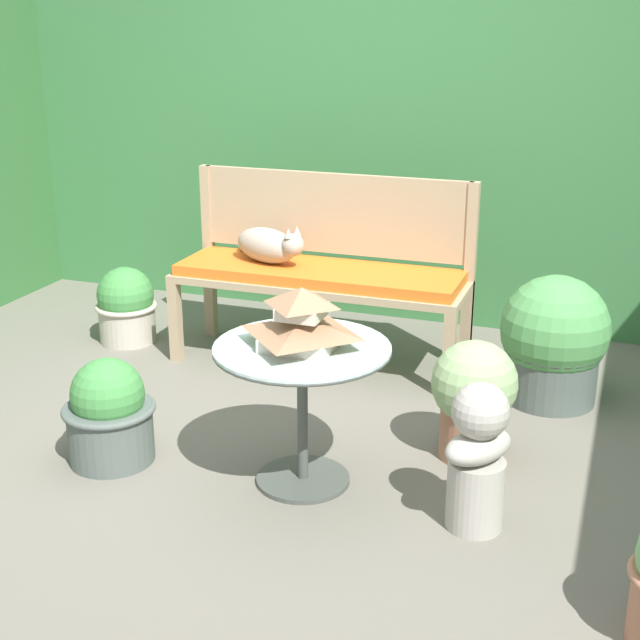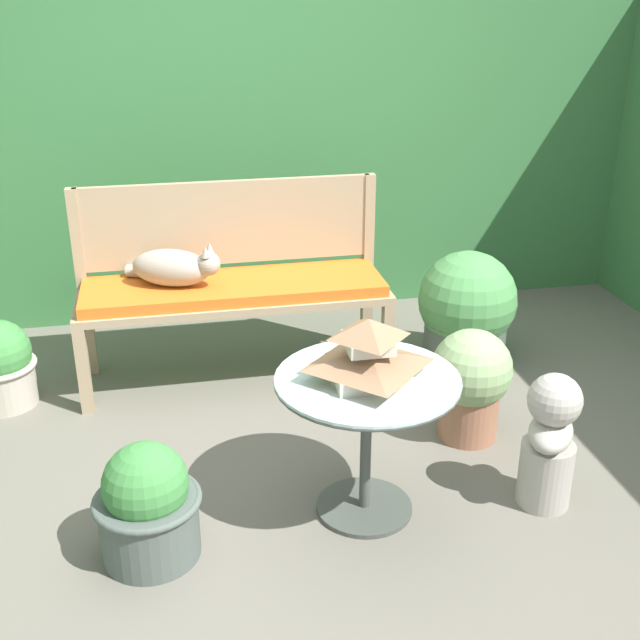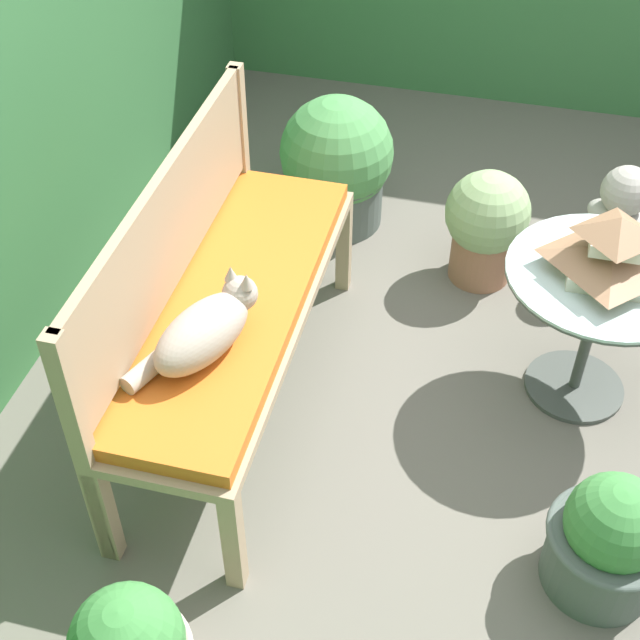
% 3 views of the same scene
% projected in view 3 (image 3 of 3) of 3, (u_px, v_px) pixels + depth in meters
% --- Properties ---
extents(ground, '(30.00, 30.00, 0.00)m').
position_uv_depth(ground, '(497.00, 417.00, 3.49)').
color(ground, '#666056').
extents(garden_bench, '(1.61, 0.50, 0.56)m').
position_uv_depth(garden_bench, '(238.00, 310.00, 3.23)').
color(garden_bench, tan).
rests_on(garden_bench, ground).
extents(bench_backrest, '(1.61, 0.06, 1.03)m').
position_uv_depth(bench_backrest, '(170.00, 243.00, 3.09)').
color(bench_backrest, tan).
rests_on(bench_backrest, ground).
extents(cat, '(0.49, 0.37, 0.23)m').
position_uv_depth(cat, '(204.00, 331.00, 2.91)').
color(cat, '#A89989').
rests_on(cat, garden_bench).
extents(patio_table, '(0.72, 0.72, 0.61)m').
position_uv_depth(patio_table, '(598.00, 300.00, 3.28)').
color(patio_table, '#424742').
rests_on(patio_table, ground).
extents(pagoda_birdhouse, '(0.38, 0.38, 0.25)m').
position_uv_depth(pagoda_birdhouse, '(613.00, 250.00, 3.12)').
color(pagoda_birdhouse, beige).
rests_on(pagoda_birdhouse, patio_table).
extents(garden_bust, '(0.31, 0.35, 0.59)m').
position_uv_depth(garden_bust, '(617.00, 226.00, 3.91)').
color(garden_bust, '#A39E93').
rests_on(garden_bust, ground).
extents(potted_plant_bench_right, '(0.54, 0.54, 0.65)m').
position_uv_depth(potted_plant_bench_right, '(336.00, 165.00, 4.24)').
color(potted_plant_bench_right, '#4C5651').
rests_on(potted_plant_bench_right, ground).
extents(potted_plant_path_edge, '(0.38, 0.38, 0.54)m').
position_uv_depth(potted_plant_path_edge, '(486.00, 224.00, 3.93)').
color(potted_plant_path_edge, '#9E664C').
rests_on(potted_plant_path_edge, ground).
extents(potted_plant_hedge_corner, '(0.41, 0.41, 0.47)m').
position_uv_depth(potted_plant_hedge_corner, '(609.00, 540.00, 2.83)').
color(potted_plant_hedge_corner, '#4C5651').
rests_on(potted_plant_hedge_corner, ground).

